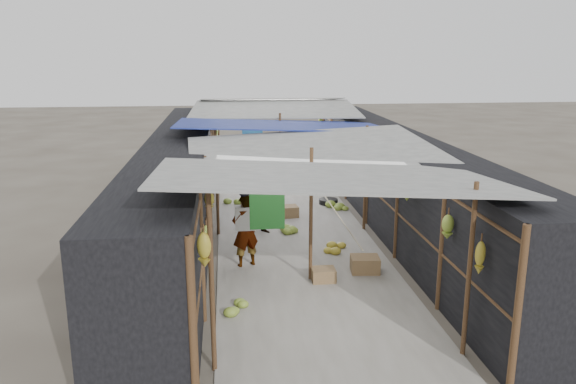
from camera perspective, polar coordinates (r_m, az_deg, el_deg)
name	(u,v)px	position (r m, az deg, el deg)	size (l,w,h in m)	color
ground	(341,362)	(8.41, 5.46, -16.81)	(80.00, 80.00, 0.00)	#6B6356
aisle_slab	(290,225)	(14.30, 0.19, -3.41)	(3.60, 16.00, 0.02)	#9E998E
stall_left	(180,185)	(13.96, -10.89, 0.74)	(1.40, 15.00, 2.30)	black
stall_right	(395,179)	(14.55, 10.81, 1.29)	(1.40, 15.00, 2.30)	black
crate_near	(323,275)	(10.91, 3.61, -8.43)	(0.45, 0.36, 0.27)	olive
crate_mid	(365,265)	(11.42, 7.82, -7.33)	(0.56, 0.45, 0.33)	olive
crate_back	(288,212)	(14.99, 0.05, -2.01)	(0.49, 0.40, 0.31)	olive
black_basin	(328,202)	(16.29, 4.12, -1.00)	(0.55, 0.55, 0.16)	black
vendor_elderly	(245,231)	(11.48, -4.38, -3.94)	(0.56, 0.37, 1.53)	white
shopper_blue	(261,203)	(13.52, -2.78, -1.15)	(0.74, 0.58, 1.53)	navy
vendor_seated	(327,175)	(18.34, 4.02, 1.77)	(0.53, 0.31, 0.83)	#4D4643
market_canopy	(289,130)	(14.11, 0.12, 6.34)	(5.62, 15.20, 2.77)	brown
hanging_bananas	(286,160)	(14.15, -0.16, 3.30)	(3.95, 13.40, 0.81)	#AE9A2C
floor_bananas	(286,212)	(14.99, -0.17, -2.01)	(3.51, 9.89, 0.35)	#AE9A2C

